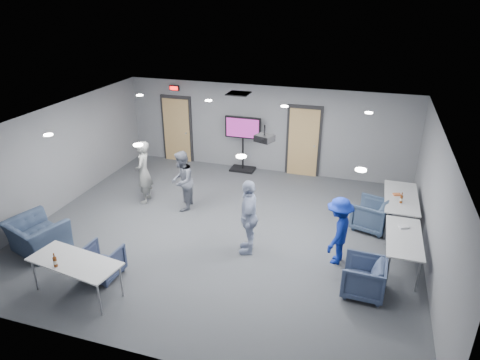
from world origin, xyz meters
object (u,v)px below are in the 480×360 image
(chair_right_c, at_px, (363,277))
(table_front_left, at_px, (75,263))
(table_right_a, at_px, (401,198))
(projector, at_px, (265,138))
(chair_front_a, at_px, (102,262))
(chair_right_a, at_px, (371,215))
(bottle_front, at_px, (55,262))
(person_d, at_px, (338,231))
(person_a, at_px, (143,172))
(table_right_b, at_px, (404,239))
(chair_front_b, at_px, (37,236))
(person_c, at_px, (249,217))
(bottle_right, at_px, (401,199))
(person_b, at_px, (182,181))
(tv_stand, at_px, (243,141))

(chair_right_c, relative_size, table_front_left, 0.43)
(table_right_a, relative_size, projector, 4.17)
(chair_front_a, bearing_deg, chair_right_a, -141.99)
(bottle_front, bearing_deg, person_d, 30.13)
(bottle_front, height_order, projector, projector)
(person_d, height_order, projector, projector)
(person_a, bearing_deg, table_right_b, 66.42)
(chair_front_b, bearing_deg, bottle_front, 160.16)
(person_c, relative_size, table_front_left, 0.92)
(table_right_b, height_order, bottle_front, bottle_front)
(person_d, bearing_deg, chair_right_c, 44.41)
(chair_right_a, relative_size, bottle_front, 2.95)
(chair_right_a, relative_size, bottle_right, 3.07)
(person_b, relative_size, chair_right_c, 2.01)
(chair_right_a, bearing_deg, bottle_front, -34.44)
(person_d, height_order, bottle_right, person_d)
(person_c, relative_size, chair_front_b, 1.47)
(chair_right_a, xyz_separation_m, table_right_a, (0.65, 0.47, 0.31))
(person_b, height_order, tv_stand, tv_stand)
(person_a, relative_size, projector, 3.82)
(table_right_a, xyz_separation_m, tv_stand, (-4.66, 2.12, 0.31))
(bottle_right, bearing_deg, chair_front_a, -147.17)
(bottle_right, bearing_deg, table_front_left, -143.71)
(person_b, xyz_separation_m, table_front_left, (-0.46, -3.76, -0.11))
(chair_right_c, height_order, table_right_b, table_right_b)
(bottle_right, bearing_deg, person_b, -174.46)
(person_b, relative_size, chair_right_a, 1.94)
(chair_front_a, xyz_separation_m, projector, (2.67, 2.50, 2.07))
(chair_front_a, bearing_deg, chair_right_c, -165.56)
(tv_stand, bearing_deg, chair_front_a, -99.90)
(person_c, bearing_deg, tv_stand, -173.26)
(bottle_right, relative_size, tv_stand, 0.15)
(chair_front_b, height_order, bottle_front, bottle_front)
(person_c, height_order, bottle_front, person_c)
(person_d, bearing_deg, bottle_right, 155.75)
(person_c, xyz_separation_m, chair_front_b, (-4.42, -1.39, -0.48))
(person_d, xyz_separation_m, chair_right_c, (0.59, -0.91, -0.38))
(projector, bearing_deg, person_c, -78.67)
(table_right_a, bearing_deg, projector, 116.48)
(person_c, relative_size, person_d, 1.15)
(person_a, relative_size, chair_front_b, 1.47)
(chair_right_a, distance_m, chair_front_a, 6.20)
(person_a, height_order, table_front_left, person_a)
(table_right_b, height_order, tv_stand, tv_stand)
(person_d, xyz_separation_m, table_front_left, (-4.56, -2.53, -0.06))
(person_a, xyz_separation_m, tv_stand, (1.89, 2.89, 0.14))
(person_b, distance_m, projector, 2.91)
(chair_front_b, height_order, table_front_left, chair_front_b)
(chair_right_a, distance_m, table_right_a, 0.86)
(person_d, xyz_separation_m, bottle_front, (-4.77, -2.77, 0.09))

